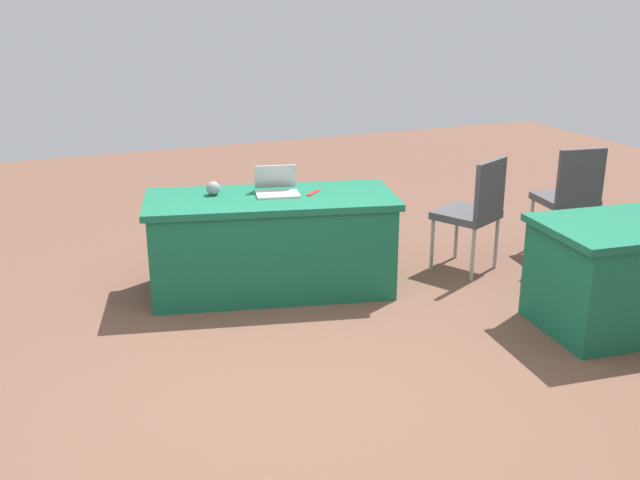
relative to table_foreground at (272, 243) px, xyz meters
The scene contains 7 objects.
ground_plane 1.62m from the table_foreground, 75.39° to the left, with size 14.40×14.40×0.00m, color brown.
table_foreground is the anchor object (origin of this frame).
chair_tucked_left 2.60m from the table_foreground, behind, with size 0.50×0.50×0.98m.
chair_tucked_right 1.67m from the table_foreground, behind, with size 0.59×0.59×0.95m.
laptop_silver 0.42m from the table_foreground, 143.82° to the right, with size 0.37×0.36×0.21m.
yarn_ball 0.61m from the table_foreground, 28.31° to the right, with size 0.10×0.10×0.10m, color gray.
scissors_red 0.50m from the table_foreground, behind, with size 0.18×0.04×0.01m, color red.
Camera 1 is at (1.36, 3.59, 2.21)m, focal length 42.03 mm.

